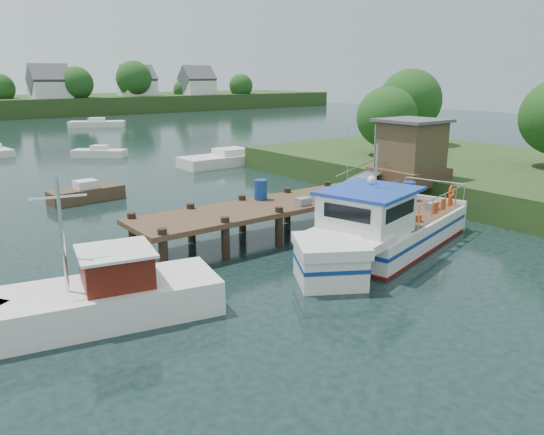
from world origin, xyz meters
TOP-DOWN VIEW (x-y plane):
  - ground_plane at (0.00, 0.00)m, footprint 160.00×160.00m
  - near_shore at (16.88, -0.73)m, footprint 16.00×30.00m
  - dock at (6.51, 0.01)m, footprint 16.60×3.00m
  - lobster_boat at (2.01, -4.39)m, footprint 10.50×5.26m
  - work_boat at (-8.85, -3.44)m, footprint 7.90×3.71m
  - moored_rowboat at (-4.02, 11.12)m, footprint 4.02×1.68m
  - moored_far at (11.19, 52.64)m, footprint 7.30×5.49m
  - moored_b at (2.17, 26.46)m, footprint 4.23×4.03m
  - moored_c at (8.73, 16.58)m, footprint 7.88×2.70m

SIDE VIEW (x-z plane):
  - ground_plane at x=0.00m, z-range 0.00..0.00m
  - moored_b at x=2.17m, z-range -0.12..0.84m
  - moored_rowboat at x=-4.02m, z-range -0.15..0.99m
  - moored_far at x=11.19m, z-range -0.15..1.04m
  - moored_c at x=8.73m, z-range -0.16..1.08m
  - work_boat at x=-8.85m, z-range -1.41..2.72m
  - lobster_boat at x=2.01m, z-range -1.61..3.45m
  - near_shore at x=16.88m, z-range -1.83..5.93m
  - dock at x=6.51m, z-range -0.15..4.63m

